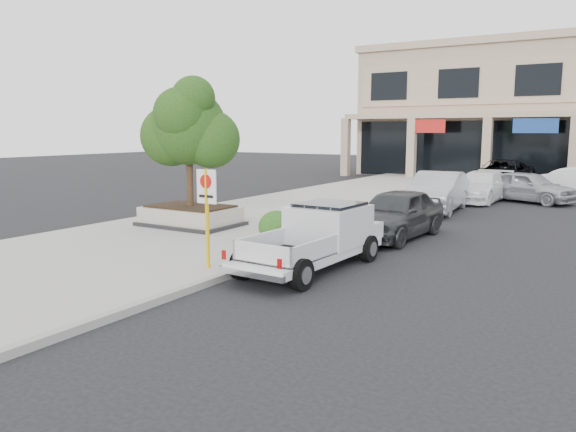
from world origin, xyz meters
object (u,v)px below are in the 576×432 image
at_px(curb_car_a, 396,214).
at_px(curb_car_c, 480,186).
at_px(planter, 191,216).
at_px(pickup_truck, 311,238).
at_px(planter_tree, 195,127).
at_px(no_parking_sign, 207,205).
at_px(curb_car_b, 437,192).
at_px(lot_car_a, 528,187).
at_px(curb_car_d, 502,174).

xyz_separation_m(curb_car_a, curb_car_c, (0.12, 10.69, -0.05)).
relative_size(planter, pickup_truck, 0.66).
distance_m(planter_tree, curb_car_c, 14.52).
bearing_deg(curb_car_c, no_parking_sign, -92.14).
bearing_deg(curb_car_b, pickup_truck, -92.72).
relative_size(no_parking_sign, curb_car_b, 0.47).
distance_m(planter_tree, pickup_truck, 7.14).
bearing_deg(curb_car_a, planter, -157.08).
bearing_deg(planter, lot_car_a, 58.34).
bearing_deg(planter_tree, lot_car_a, 58.46).
xyz_separation_m(no_parking_sign, curb_car_a, (2.08, 6.53, -0.87)).
xyz_separation_m(planter, no_parking_sign, (4.31, -4.30, 1.16)).
height_order(curb_car_a, curb_car_d, curb_car_d).
height_order(planter, planter_tree, planter_tree).
bearing_deg(curb_car_b, planter_tree, -128.42).
height_order(pickup_truck, curb_car_d, curb_car_d).
bearing_deg(lot_car_a, planter, 170.94).
bearing_deg(pickup_truck, curb_car_b, 94.30).
bearing_deg(curb_car_c, curb_car_d, 97.96).
xyz_separation_m(planter_tree, curb_car_d, (6.05, 19.28, -2.59)).
bearing_deg(no_parking_sign, curb_car_d, 85.48).
bearing_deg(curb_car_d, lot_car_a, -65.96).
bearing_deg(lot_car_a, curb_car_a, -167.67).
height_order(pickup_truck, curb_car_b, curb_car_b).
relative_size(planter, curb_car_a, 0.71).
bearing_deg(pickup_truck, lot_car_a, 84.39).
bearing_deg(planter, planter_tree, 48.97).
height_order(planter, curb_car_b, curb_car_b).
relative_size(curb_car_c, lot_car_a, 1.14).
bearing_deg(curb_car_b, curb_car_a, -88.97).
height_order(planter, curb_car_d, curb_car_d).
bearing_deg(curb_car_d, curb_car_a, -87.19).
bearing_deg(lot_car_a, curb_car_d, 44.50).
bearing_deg(planter_tree, planter, -131.03).
bearing_deg(curb_car_d, curb_car_b, -90.01).
relative_size(planter_tree, no_parking_sign, 1.74).
relative_size(pickup_truck, curb_car_b, 0.99).
relative_size(planter, curb_car_b, 0.65).
xyz_separation_m(curb_car_a, lot_car_a, (2.09, 11.51, -0.03)).
distance_m(planter, lot_car_a, 16.15).
height_order(planter_tree, curb_car_d, planter_tree).
relative_size(planter_tree, curb_car_c, 0.82).
xyz_separation_m(curb_car_d, lot_car_a, (2.29, -5.69, -0.09)).
xyz_separation_m(pickup_truck, curb_car_a, (0.26, 4.91, -0.00)).
relative_size(curb_car_a, curb_car_c, 0.92).
relative_size(planter_tree, pickup_truck, 0.82).
bearing_deg(curb_car_a, planter_tree, -157.96).
bearing_deg(pickup_truck, planter, 158.88).
bearing_deg(no_parking_sign, curb_car_b, 83.48).
bearing_deg(curb_car_c, lot_car_a, 28.00).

